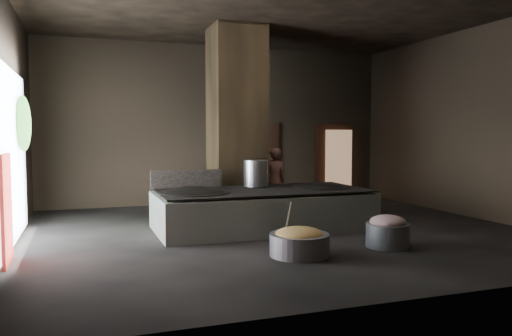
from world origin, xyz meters
name	(u,v)px	position (x,y,z in m)	size (l,w,h in m)	color
floor	(278,233)	(0.00, 0.00, -0.05)	(10.00, 9.00, 0.10)	black
ceiling	(278,6)	(0.00, 0.00, 4.55)	(10.00, 9.00, 0.10)	black
back_wall	(220,125)	(0.00, 4.55, 2.25)	(10.00, 0.10, 4.50)	black
front_wall	(422,112)	(0.00, -4.55, 2.25)	(10.00, 0.10, 4.50)	black
left_wall	(2,119)	(-5.05, 0.00, 2.25)	(0.10, 9.00, 4.50)	black
right_wall	(476,123)	(5.05, 0.00, 2.25)	(0.10, 9.00, 4.50)	black
pillar	(236,123)	(-0.30, 1.90, 2.25)	(1.20, 1.20, 4.50)	black
hearth_platform	(262,211)	(-0.22, 0.32, 0.38)	(4.41, 2.11, 0.77)	silver
platform_cap	(262,190)	(-0.22, 0.32, 0.82)	(4.32, 2.07, 0.03)	black
wok_left	(195,196)	(-1.67, 0.27, 0.75)	(1.39, 1.39, 0.38)	black
wok_left_rim	(195,193)	(-1.67, 0.27, 0.82)	(1.42, 1.42, 0.05)	black
wok_right	(319,191)	(1.13, 0.37, 0.75)	(1.29, 1.29, 0.36)	black
wok_right_rim	(319,187)	(1.13, 0.37, 0.82)	(1.32, 1.32, 0.05)	black
stock_pot	(256,173)	(-0.17, 0.87, 1.13)	(0.54, 0.54, 0.58)	#A1A5A9
splash_guard	(187,179)	(-1.67, 1.07, 1.03)	(1.53, 0.06, 0.38)	black
cook	(274,181)	(0.75, 2.11, 0.82)	(0.60, 0.39, 1.64)	#905849
veg_basin	(299,245)	(-0.43, -2.06, 0.18)	(0.98, 0.98, 0.36)	slate
veg_fill	(299,234)	(-0.43, -2.06, 0.35)	(0.81, 0.81, 0.25)	#A2AA52
ladle	(288,221)	(-0.58, -1.91, 0.55)	(0.03, 0.03, 0.78)	#A1A5A9
meat_basin	(388,235)	(1.29, -2.01, 0.21)	(0.76, 0.76, 0.42)	slate
meat_fill	(388,222)	(1.29, -2.01, 0.45)	(0.63, 0.63, 0.24)	#A26361
doorway_near	(260,164)	(1.20, 4.45, 1.10)	(1.18, 0.08, 2.38)	black
doorway_near_glow	(262,165)	(1.29, 4.54, 1.05)	(0.85, 0.04, 2.00)	#8C6647
doorway_far	(332,162)	(3.60, 4.45, 1.10)	(1.18, 0.08, 2.38)	black
doorway_far_glow	(339,164)	(3.75, 4.31, 1.05)	(0.90, 0.04, 2.12)	#8C6647
left_opening	(11,157)	(-4.95, 0.20, 1.60)	(0.04, 4.20, 3.10)	white
pavilion_sliver	(6,209)	(-4.88, -1.10, 0.85)	(0.05, 0.90, 1.70)	maroon
tree_silhouette	(23,123)	(-4.85, 1.30, 2.20)	(0.28, 1.10, 1.10)	#194714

